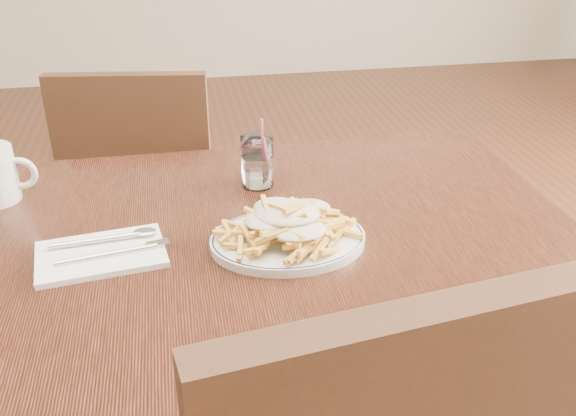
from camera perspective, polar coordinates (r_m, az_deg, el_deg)
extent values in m
cube|color=black|center=(1.11, -4.40, -3.57)|extent=(1.20, 0.80, 0.04)
cylinder|color=black|center=(1.73, 13.13, -6.33)|extent=(0.05, 0.05, 0.71)
cube|color=black|center=(1.98, -11.93, 0.31)|extent=(0.45, 0.45, 0.04)
cube|color=black|center=(1.72, -13.56, 4.51)|extent=(0.40, 0.09, 0.44)
cylinder|color=black|center=(2.21, -6.38, -2.44)|extent=(0.03, 0.03, 0.39)
cylinder|color=black|center=(2.27, -15.06, -2.55)|extent=(0.03, 0.03, 0.39)
cylinder|color=black|center=(1.93, -6.97, -7.62)|extent=(0.03, 0.03, 0.39)
cylinder|color=black|center=(1.99, -16.95, -7.58)|extent=(0.03, 0.03, 0.39)
torus|color=black|center=(1.08, 0.00, -2.67)|extent=(0.30, 0.30, 0.01)
ellipsoid|color=silver|center=(1.05, 0.00, -0.25)|extent=(0.17, 0.14, 0.03)
cube|color=white|center=(1.09, -16.28, -3.98)|extent=(0.22, 0.16, 0.01)
cylinder|color=white|center=(1.26, -2.75, 4.18)|extent=(0.06, 0.06, 0.10)
cylinder|color=white|center=(1.27, -2.73, 3.34)|extent=(0.06, 0.06, 0.06)
cylinder|color=#FF6187|center=(1.26, -2.35, 5.20)|extent=(0.01, 0.04, 0.14)
torus|color=white|center=(1.31, -22.71, 2.85)|extent=(0.07, 0.02, 0.07)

